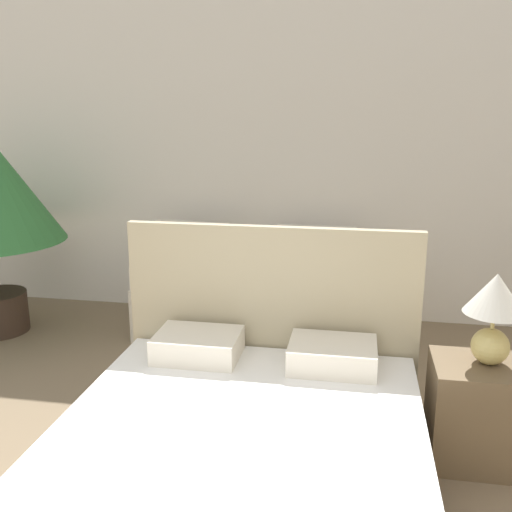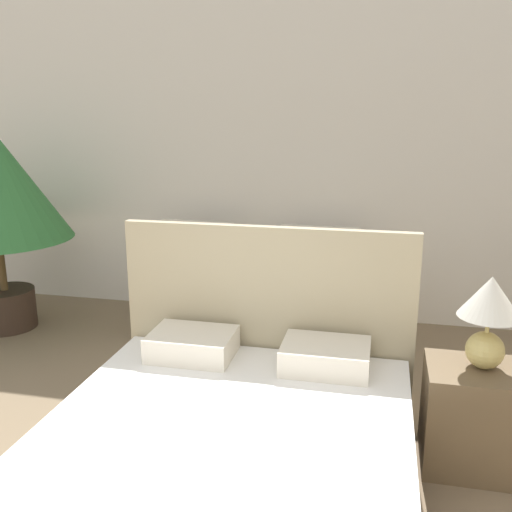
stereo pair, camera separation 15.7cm
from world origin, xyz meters
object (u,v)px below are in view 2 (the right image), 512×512
(armchair_near_window_right, at_px, (314,308))
(bed, at_px, (223,470))
(table_lamp, at_px, (489,311))
(nightstand, at_px, (475,417))
(armchair_near_window_left, at_px, (187,299))
(side_table, at_px, (247,309))

(armchair_near_window_right, bearing_deg, bed, -91.79)
(armchair_near_window_right, bearing_deg, table_lamp, -52.24)
(nightstand, bearing_deg, table_lamp, 48.70)
(armchair_near_window_right, relative_size, nightstand, 1.64)
(armchair_near_window_left, xyz_separation_m, table_lamp, (2.08, -1.42, 0.56))
(armchair_near_window_right, xyz_separation_m, table_lamp, (1.02, -1.42, 0.56))
(armchair_near_window_left, distance_m, side_table, 0.53)
(side_table, bearing_deg, table_lamp, -41.65)
(nightstand, xyz_separation_m, side_table, (-1.54, 1.40, -0.02))
(armchair_near_window_right, height_order, nightstand, armchair_near_window_right)
(armchair_near_window_right, relative_size, side_table, 1.76)
(armchair_near_window_left, bearing_deg, side_table, 0.71)
(bed, distance_m, armchair_near_window_left, 2.32)
(nightstand, bearing_deg, side_table, 137.73)
(armchair_near_window_right, distance_m, nightstand, 1.76)
(armchair_near_window_right, height_order, table_lamp, table_lamp)
(side_table, bearing_deg, armchair_near_window_right, 4.25)
(bed, distance_m, table_lamp, 1.48)
(armchair_near_window_right, relative_size, table_lamp, 1.87)
(armchair_near_window_right, xyz_separation_m, nightstand, (1.01, -1.44, -0.01))
(table_lamp, bearing_deg, side_table, 138.35)
(table_lamp, height_order, side_table, table_lamp)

